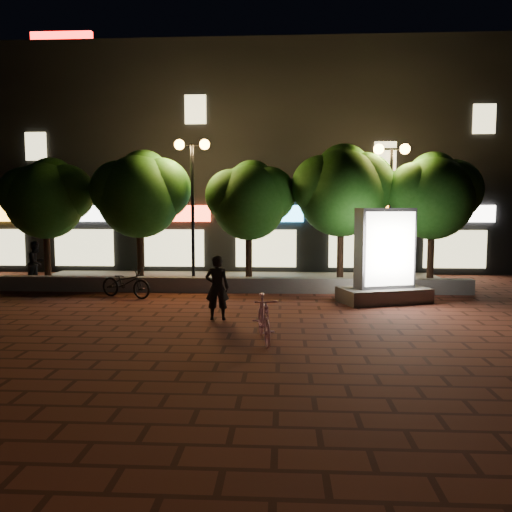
# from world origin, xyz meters

# --- Properties ---
(ground) EXTENTS (80.00, 80.00, 0.00)m
(ground) POSITION_xyz_m (0.00, 0.00, 0.00)
(ground) COLOR #58261B
(ground) RESTS_ON ground
(retaining_wall) EXTENTS (16.00, 0.45, 0.50)m
(retaining_wall) POSITION_xyz_m (0.00, 4.00, 0.25)
(retaining_wall) COLOR slate
(retaining_wall) RESTS_ON ground
(sidewalk) EXTENTS (16.00, 5.00, 0.08)m
(sidewalk) POSITION_xyz_m (0.00, 6.50, 0.04)
(sidewalk) COLOR slate
(sidewalk) RESTS_ON ground
(building_block) EXTENTS (28.00, 8.12, 11.30)m
(building_block) POSITION_xyz_m (-0.01, 12.99, 5.00)
(building_block) COLOR black
(building_block) RESTS_ON ground
(tree_far_left) EXTENTS (3.36, 2.80, 4.63)m
(tree_far_left) POSITION_xyz_m (-6.95, 5.46, 3.29)
(tree_far_left) COLOR black
(tree_far_left) RESTS_ON sidewalk
(tree_left) EXTENTS (3.60, 3.00, 4.89)m
(tree_left) POSITION_xyz_m (-3.45, 5.46, 3.44)
(tree_left) COLOR black
(tree_left) RESTS_ON sidewalk
(tree_mid) EXTENTS (3.24, 2.70, 4.50)m
(tree_mid) POSITION_xyz_m (0.55, 5.46, 3.22)
(tree_mid) COLOR black
(tree_mid) RESTS_ON sidewalk
(tree_right) EXTENTS (3.72, 3.10, 5.07)m
(tree_right) POSITION_xyz_m (3.86, 5.46, 3.57)
(tree_right) COLOR black
(tree_right) RESTS_ON sidewalk
(tree_far_right) EXTENTS (3.48, 2.90, 4.76)m
(tree_far_right) POSITION_xyz_m (7.05, 5.46, 3.37)
(tree_far_right) COLOR black
(tree_far_right) RESTS_ON sidewalk
(street_lamp_left) EXTENTS (1.26, 0.36, 5.18)m
(street_lamp_left) POSITION_xyz_m (-1.50, 5.20, 4.03)
(street_lamp_left) COLOR black
(street_lamp_left) RESTS_ON sidewalk
(street_lamp_right) EXTENTS (1.26, 0.36, 4.98)m
(street_lamp_right) POSITION_xyz_m (5.50, 5.20, 3.89)
(street_lamp_right) COLOR black
(street_lamp_right) RESTS_ON sidewalk
(ad_kiosk) EXTENTS (2.90, 2.07, 2.84)m
(ad_kiosk) POSITION_xyz_m (4.80, 2.43, 1.15)
(ad_kiosk) COLOR slate
(ad_kiosk) RESTS_ON ground
(scooter_pink) EXTENTS (0.75, 1.73, 1.01)m
(scooter_pink) POSITION_xyz_m (1.35, -2.42, 0.50)
(scooter_pink) COLOR pink
(scooter_pink) RESTS_ON ground
(rider) EXTENTS (0.61, 0.40, 1.66)m
(rider) POSITION_xyz_m (0.08, -0.28, 0.83)
(rider) COLOR black
(rider) RESTS_ON ground
(scooter_parked) EXTENTS (1.96, 1.28, 0.97)m
(scooter_parked) POSITION_xyz_m (-3.23, 2.75, 0.49)
(scooter_parked) COLOR black
(scooter_parked) RESTS_ON ground
(pedestrian) EXTENTS (0.75, 0.87, 1.56)m
(pedestrian) POSITION_xyz_m (-7.24, 5.01, 0.86)
(pedestrian) COLOR black
(pedestrian) RESTS_ON sidewalk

